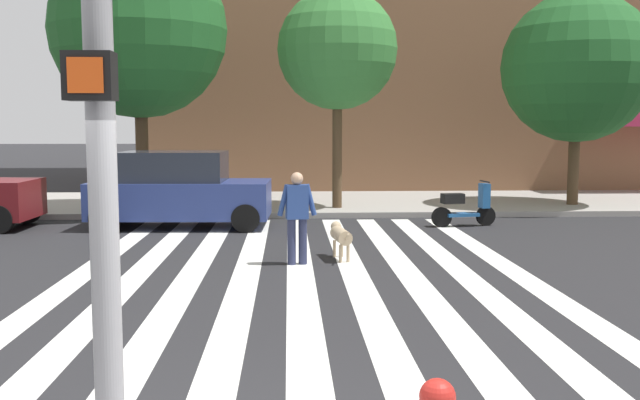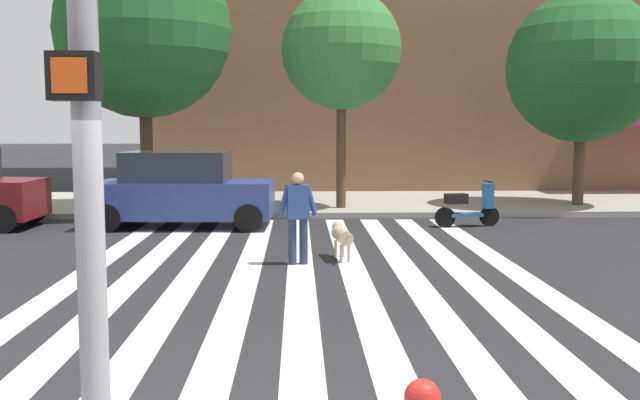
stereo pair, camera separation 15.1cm
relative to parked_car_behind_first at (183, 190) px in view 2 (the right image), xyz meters
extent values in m
plane|color=#232326|center=(2.33, -5.40, -0.89)|extent=(160.00, 160.00, 0.00)
cube|color=#9C9791|center=(2.33, 4.45, -0.82)|extent=(80.00, 6.00, 0.15)
cube|color=silver|center=(-0.78, -5.40, -0.89)|extent=(0.45, 13.10, 0.01)
cube|color=silver|center=(0.12, -5.40, -0.89)|extent=(0.45, 13.10, 0.01)
cube|color=silver|center=(1.02, -5.40, -0.89)|extent=(0.45, 13.10, 0.01)
cube|color=silver|center=(1.92, -5.40, -0.89)|extent=(0.45, 13.10, 0.01)
cube|color=silver|center=(2.82, -5.40, -0.89)|extent=(0.45, 13.10, 0.01)
cube|color=silver|center=(3.72, -5.40, -0.89)|extent=(0.45, 13.10, 0.01)
cube|color=silver|center=(4.62, -5.40, -0.89)|extent=(0.45, 13.10, 0.01)
cube|color=silver|center=(5.52, -5.40, -0.89)|extent=(0.45, 13.10, 0.01)
cube|color=silver|center=(6.42, -5.40, -0.89)|extent=(0.45, 13.10, 0.01)
cylinder|color=gray|center=(1.49, -12.70, 2.16)|extent=(0.18, 0.18, 5.80)
cube|color=black|center=(1.49, -12.90, 1.86)|extent=(0.28, 0.18, 0.28)
cube|color=#E54C14|center=(1.49, -13.00, 1.86)|extent=(0.20, 0.01, 0.20)
sphere|color=red|center=(3.54, -12.91, -0.09)|extent=(0.23, 0.23, 0.23)
cylinder|color=black|center=(-3.91, 0.79, -0.56)|extent=(0.66, 0.23, 0.66)
cylinder|color=black|center=(-3.94, -0.86, -0.56)|extent=(0.66, 0.23, 0.66)
cube|color=navy|center=(0.05, 0.00, -0.21)|extent=(4.29, 2.04, 0.87)
cube|color=#232833|center=(-0.12, 0.00, 0.58)|extent=(2.50, 1.74, 0.71)
cylinder|color=black|center=(1.71, 0.79, -0.56)|extent=(0.67, 0.25, 0.66)
cylinder|color=black|center=(1.64, -0.92, -0.56)|extent=(0.67, 0.25, 0.66)
cylinder|color=black|center=(-1.55, 0.92, -0.56)|extent=(0.67, 0.25, 0.66)
cylinder|color=black|center=(-1.61, -0.79, -0.56)|extent=(0.67, 0.25, 0.66)
cylinder|color=black|center=(7.45, -0.07, -0.65)|extent=(0.49, 0.18, 0.48)
cylinder|color=black|center=(6.32, -0.27, -0.65)|extent=(0.50, 0.22, 0.48)
cube|color=#205591|center=(6.84, -0.18, -0.60)|extent=(0.84, 0.45, 0.08)
cube|color=black|center=(6.59, -0.22, -0.20)|extent=(0.56, 0.38, 0.24)
cube|color=#205591|center=(7.40, -0.08, -0.15)|extent=(0.25, 0.31, 0.60)
cylinder|color=black|center=(7.40, -0.08, 0.20)|extent=(0.12, 0.50, 0.04)
cylinder|color=#4C3823|center=(-1.38, 2.55, 1.03)|extent=(0.35, 0.35, 3.55)
sphere|color=#1E5623|center=(-1.38, 2.55, 4.11)|extent=(4.74, 4.74, 4.74)
cylinder|color=#4C3823|center=(3.98, 2.63, 0.99)|extent=(0.27, 0.27, 3.46)
sphere|color=#337533|center=(3.98, 2.63, 3.63)|extent=(3.30, 3.30, 3.30)
cylinder|color=#4C3823|center=(10.90, 3.11, 0.64)|extent=(0.32, 0.32, 2.77)
sphere|color=#1E5623|center=(10.90, 3.11, 3.20)|extent=(4.28, 4.28, 4.28)
cylinder|color=#282D4C|center=(2.68, -4.72, -0.48)|extent=(0.17, 0.17, 0.82)
cylinder|color=#282D4C|center=(2.87, -4.69, -0.48)|extent=(0.17, 0.17, 0.82)
cube|color=navy|center=(2.77, -4.71, 0.23)|extent=(0.41, 0.29, 0.60)
cylinder|color=navy|center=(2.54, -4.74, 0.26)|extent=(0.23, 0.12, 0.57)
cylinder|color=navy|center=(3.01, -4.67, 0.26)|extent=(0.23, 0.12, 0.57)
sphere|color=tan|center=(2.77, -4.71, 0.64)|extent=(0.25, 0.25, 0.22)
cylinder|color=tan|center=(3.58, -4.30, -0.44)|extent=(0.36, 0.78, 0.26)
sphere|color=tan|center=(3.52, -3.85, -0.34)|extent=(0.23, 0.23, 0.20)
cylinder|color=tan|center=(3.65, -4.77, -0.39)|extent=(0.07, 0.24, 0.16)
cylinder|color=tan|center=(3.48, -4.05, -0.73)|extent=(0.06, 0.06, 0.32)
cylinder|color=tan|center=(3.62, -4.03, -0.73)|extent=(0.06, 0.06, 0.32)
cylinder|color=tan|center=(3.55, -4.57, -0.73)|extent=(0.06, 0.06, 0.32)
cylinder|color=tan|center=(3.69, -4.55, -0.73)|extent=(0.06, 0.06, 0.32)
camera|label=1|loc=(2.63, -17.09, 1.58)|focal=39.81mm
camera|label=2|loc=(2.78, -17.10, 1.58)|focal=39.81mm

